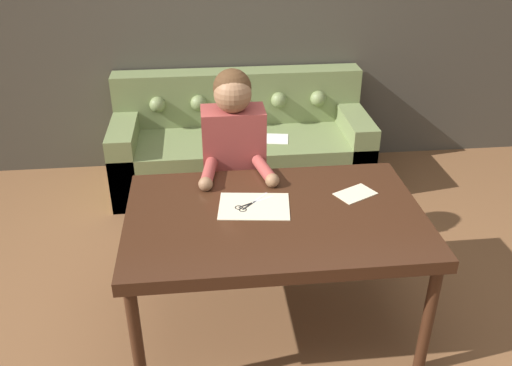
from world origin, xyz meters
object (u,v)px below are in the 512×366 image
object	(u,v)px
couch	(241,146)
scissors	(248,205)
person	(234,168)
dining_table	(275,224)

from	to	relation	value
couch	scissors	bearing A→B (deg)	-93.08
person	scissors	xyz separation A→B (m)	(0.04, -0.56, 0.07)
person	dining_table	bearing A→B (deg)	-75.65
person	scissors	world-z (taller)	person
dining_table	person	bearing A→B (deg)	104.35
couch	scissors	distance (m)	1.71
dining_table	scissors	bearing A→B (deg)	146.17
couch	person	distance (m)	1.15
dining_table	couch	distance (m)	1.78
couch	person	world-z (taller)	person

